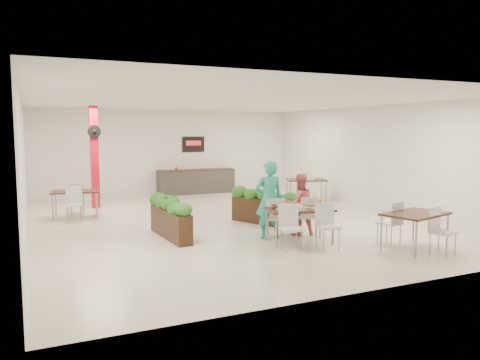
% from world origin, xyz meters
% --- Properties ---
extents(ground, '(12.00, 12.00, 0.00)m').
position_xyz_m(ground, '(0.00, 0.00, 0.00)').
color(ground, beige).
rests_on(ground, ground).
extents(room_shell, '(10.10, 12.10, 3.22)m').
position_xyz_m(room_shell, '(0.00, 0.00, 2.01)').
color(room_shell, white).
rests_on(room_shell, ground).
extents(red_column, '(0.40, 0.41, 3.20)m').
position_xyz_m(red_column, '(-3.00, 3.79, 1.64)').
color(red_column, red).
rests_on(red_column, ground).
extents(service_counter, '(3.00, 0.64, 2.20)m').
position_xyz_m(service_counter, '(1.00, 5.65, 0.49)').
color(service_counter, '#332F2D').
rests_on(service_counter, ground).
extents(main_table, '(1.52, 1.81, 0.92)m').
position_xyz_m(main_table, '(0.40, -2.91, 0.64)').
color(main_table, black).
rests_on(main_table, ground).
extents(diner_man, '(0.71, 0.53, 1.76)m').
position_xyz_m(diner_man, '(0.01, -2.26, 0.88)').
color(diner_man, teal).
rests_on(diner_man, ground).
extents(diner_woman, '(0.79, 0.66, 1.44)m').
position_xyz_m(diner_woman, '(0.81, -2.26, 0.72)').
color(diner_woman, '#EF6A70').
rests_on(diner_woman, ground).
extents(planter_left, '(0.50, 2.05, 1.07)m').
position_xyz_m(planter_left, '(-2.01, -1.28, 0.52)').
color(planter_left, black).
rests_on(planter_left, ground).
extents(planter_right, '(1.11, 1.92, 1.08)m').
position_xyz_m(planter_right, '(0.64, -0.77, 0.51)').
color(planter_right, black).
rests_on(planter_right, ground).
extents(side_table_a, '(1.37, 1.67, 0.92)m').
position_xyz_m(side_table_a, '(-3.73, 2.28, 0.63)').
color(side_table_a, black).
rests_on(side_table_a, ground).
extents(side_table_b, '(1.59, 1.66, 0.92)m').
position_xyz_m(side_table_b, '(3.88, 2.31, 0.64)').
color(side_table_b, black).
rests_on(side_table_b, ground).
extents(side_table_c, '(1.52, 1.67, 0.92)m').
position_xyz_m(side_table_c, '(2.28, -4.34, 0.64)').
color(side_table_c, black).
rests_on(side_table_c, ground).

